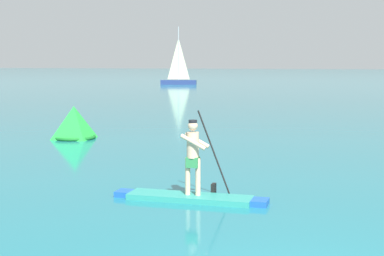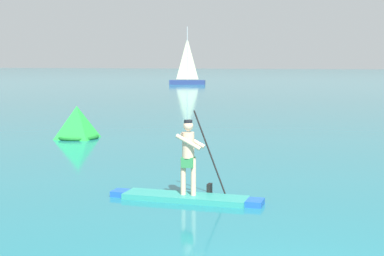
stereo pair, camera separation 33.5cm
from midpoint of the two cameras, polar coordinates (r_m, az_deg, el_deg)
The scene contains 3 objects.
paddleboarder_mid_center at distance 12.40m, azimuth -0.81°, elevation -5.71°, with size 3.36×0.88×1.93m.
race_marker_buoy at distance 22.69m, azimuth -11.98°, elevation 0.37°, with size 1.95×1.95×1.26m.
sailboat_left_horizon at distance 74.27m, azimuth -1.47°, elevation 5.16°, with size 4.68×1.93×7.36m.
Camera 1 is at (0.45, -6.54, 2.97)m, focal length 53.98 mm.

